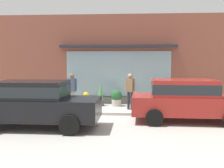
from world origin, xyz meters
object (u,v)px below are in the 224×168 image
parked_car_black (35,101)px  potted_plant_window_right (61,93)px  fire_hydrant (86,101)px  potted_plant_trailing_edge (168,96)px  potted_plant_doorstep (25,98)px  potted_plant_window_left (116,97)px  pedestrian_with_handbag (72,89)px  parked_car_red (186,98)px  potted_plant_corner_tall (215,94)px  pedestrian_passerby (130,88)px  potted_plant_by_entrance (100,95)px

parked_car_black → potted_plant_window_right: bearing=95.4°
fire_hydrant → potted_plant_trailing_edge: size_ratio=0.80×
fire_hydrant → potted_plant_doorstep: 3.83m
potted_plant_window_right → parked_car_black: bearing=-85.2°
potted_plant_window_right → potted_plant_window_left: potted_plant_window_right is taller
pedestrian_with_handbag → parked_car_black: size_ratio=0.40×
potted_plant_window_left → potted_plant_doorstep: bearing=178.5°
parked_car_red → potted_plant_corner_tall: size_ratio=3.11×
pedestrian_passerby → potted_plant_trailing_edge: bearing=-128.5°
potted_plant_by_entrance → parked_car_red: bearing=-43.3°
pedestrian_with_handbag → potted_plant_window_left: size_ratio=2.04×
potted_plant_trailing_edge → potted_plant_window_left: size_ratio=1.29×
parked_car_black → pedestrian_with_handbag: bearing=83.8°
potted_plant_trailing_edge → potted_plant_doorstep: (-7.50, -0.06, -0.16)m
parked_car_black → potted_plant_doorstep: parked_car_black is taller
parked_car_red → potted_plant_by_entrance: size_ratio=3.74×
potted_plant_doorstep → parked_car_red: bearing=-25.0°
fire_hydrant → parked_car_red: (4.16, -2.06, 0.46)m
fire_hydrant → pedestrian_passerby: size_ratio=0.50×
pedestrian_passerby → potted_plant_doorstep: size_ratio=2.50×
parked_car_black → potted_plant_trailing_edge: size_ratio=3.93×
pedestrian_passerby → potted_plant_doorstep: bearing=8.9°
potted_plant_trailing_edge → potted_plant_doorstep: potted_plant_trailing_edge is taller
pedestrian_with_handbag → parked_car_red: pedestrian_with_handbag is taller
pedestrian_passerby → potted_plant_window_right: pedestrian_passerby is taller
fire_hydrant → pedestrian_with_handbag: size_ratio=0.51×
potted_plant_trailing_edge → fire_hydrant: bearing=-158.4°
potted_plant_doorstep → potted_plant_by_entrance: bearing=-1.9°
potted_plant_window_right → potted_plant_corner_tall: (7.90, -0.12, 0.06)m
fire_hydrant → potted_plant_trailing_edge: (3.98, 1.58, 0.08)m
parked_car_black → potted_plant_corner_tall: bearing=34.1°
parked_car_black → potted_plant_doorstep: size_ratio=6.17×
pedestrian_with_handbag → pedestrian_passerby: pedestrian_passerby is taller
parked_car_red → potted_plant_doorstep: 8.48m
pedestrian_with_handbag → potted_plant_trailing_edge: 4.91m
pedestrian_with_handbag → potted_plant_trailing_edge: size_ratio=1.58×
pedestrian_passerby → potted_plant_trailing_edge: pedestrian_passerby is taller
parked_car_black → potted_plant_window_left: bearing=62.7°
parked_car_black → potted_plant_corner_tall: 8.97m
parked_car_red → potted_plant_window_right: (-5.76, 3.75, -0.30)m
potted_plant_trailing_edge → potted_plant_corner_tall: size_ratio=0.78×
potted_plant_doorstep → potted_plant_corner_tall: potted_plant_corner_tall is taller
pedestrian_with_handbag → potted_plant_by_entrance: (1.25, 1.06, -0.44)m
potted_plant_doorstep → potted_plant_by_entrance: potted_plant_by_entrance is taller
pedestrian_passerby → potted_plant_window_left: 1.34m
parked_car_red → potted_plant_window_right: 6.88m
fire_hydrant → potted_plant_trailing_edge: bearing=21.6°
potted_plant_by_entrance → potted_plant_window_left: size_ratio=1.38×
fire_hydrant → pedestrian_passerby: (2.04, 0.40, 0.57)m
pedestrian_with_handbag → parked_car_red: 5.44m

